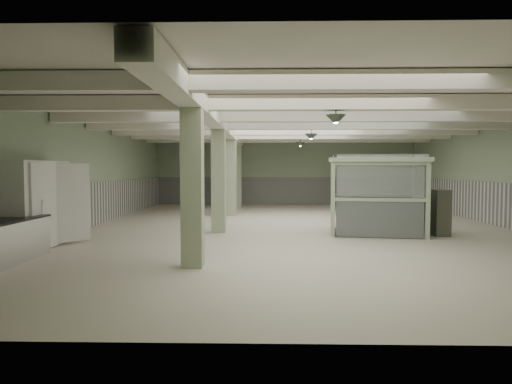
{
  "coord_description": "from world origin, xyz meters",
  "views": [
    {
      "loc": [
        -1.02,
        -15.08,
        1.99
      ],
      "look_at": [
        -1.32,
        -1.84,
        1.3
      ],
      "focal_mm": 32.0,
      "sensor_mm": 36.0,
      "label": 1
    }
  ],
  "objects": [
    {
      "name": "floor",
      "position": [
        0.0,
        0.0,
        0.0
      ],
      "size": [
        20.0,
        20.0,
        0.0
      ],
      "primitive_type": "plane",
      "color": "silver",
      "rests_on": "ground"
    },
    {
      "name": "ceiling",
      "position": [
        0.0,
        0.0,
        3.6
      ],
      "size": [
        14.0,
        20.0,
        0.02
      ],
      "primitive_type": "cube",
      "color": "white",
      "rests_on": "wall_back"
    },
    {
      "name": "wall_back",
      "position": [
        0.0,
        10.0,
        1.8
      ],
      "size": [
        14.0,
        0.02,
        3.6
      ],
      "primitive_type": "cube",
      "color": "#93AA88",
      "rests_on": "floor"
    },
    {
      "name": "wall_front",
      "position": [
        0.0,
        -10.0,
        1.8
      ],
      "size": [
        14.0,
        0.02,
        3.6
      ],
      "primitive_type": "cube",
      "color": "#93AA88",
      "rests_on": "floor"
    },
    {
      "name": "wall_left",
      "position": [
        -7.0,
        0.0,
        1.8
      ],
      "size": [
        0.02,
        20.0,
        3.6
      ],
      "primitive_type": "cube",
      "color": "#93AA88",
      "rests_on": "floor"
    },
    {
      "name": "wall_right",
      "position": [
        7.0,
        0.0,
        1.8
      ],
      "size": [
        0.02,
        20.0,
        3.6
      ],
      "primitive_type": "cube",
      "color": "#93AA88",
      "rests_on": "floor"
    },
    {
      "name": "wainscot_left",
      "position": [
        -6.97,
        0.0,
        0.75
      ],
      "size": [
        0.05,
        19.9,
        1.5
      ],
      "primitive_type": "cube",
      "color": "silver",
      "rests_on": "floor"
    },
    {
      "name": "wainscot_right",
      "position": [
        6.97,
        0.0,
        0.75
      ],
      "size": [
        0.05,
        19.9,
        1.5
      ],
      "primitive_type": "cube",
      "color": "silver",
      "rests_on": "floor"
    },
    {
      "name": "wainscot_back",
      "position": [
        0.0,
        9.97,
        0.75
      ],
      "size": [
        13.9,
        0.05,
        1.5
      ],
      "primitive_type": "cube",
      "color": "silver",
      "rests_on": "floor"
    },
    {
      "name": "girder",
      "position": [
        -2.5,
        0.0,
        3.38
      ],
      "size": [
        0.45,
        19.9,
        0.4
      ],
      "primitive_type": "cube",
      "color": "silver",
      "rests_on": "ceiling"
    },
    {
      "name": "beam_a",
      "position": [
        0.0,
        -7.5,
        3.42
      ],
      "size": [
        13.9,
        0.35,
        0.32
      ],
      "primitive_type": "cube",
      "color": "silver",
      "rests_on": "ceiling"
    },
    {
      "name": "beam_b",
      "position": [
        0.0,
        -5.0,
        3.42
      ],
      "size": [
        13.9,
        0.35,
        0.32
      ],
      "primitive_type": "cube",
      "color": "silver",
      "rests_on": "ceiling"
    },
    {
      "name": "beam_c",
      "position": [
        0.0,
        -2.5,
        3.42
      ],
      "size": [
        13.9,
        0.35,
        0.32
      ],
      "primitive_type": "cube",
      "color": "silver",
      "rests_on": "ceiling"
    },
    {
      "name": "beam_d",
      "position": [
        0.0,
        0.0,
        3.42
      ],
      "size": [
        13.9,
        0.35,
        0.32
      ],
      "primitive_type": "cube",
      "color": "silver",
      "rests_on": "ceiling"
    },
    {
      "name": "beam_e",
      "position": [
        0.0,
        2.5,
        3.42
      ],
      "size": [
        13.9,
        0.35,
        0.32
      ],
      "primitive_type": "cube",
      "color": "silver",
      "rests_on": "ceiling"
    },
    {
      "name": "beam_f",
      "position": [
        0.0,
        5.0,
        3.42
      ],
      "size": [
        13.9,
        0.35,
        0.32
      ],
      "primitive_type": "cube",
      "color": "silver",
      "rests_on": "ceiling"
    },
    {
      "name": "beam_g",
      "position": [
        0.0,
        7.5,
        3.42
      ],
      "size": [
        13.9,
        0.35,
        0.32
      ],
      "primitive_type": "cube",
      "color": "silver",
      "rests_on": "ceiling"
    },
    {
      "name": "column_a",
      "position": [
        -2.5,
        -6.0,
        1.8
      ],
      "size": [
        0.42,
        0.42,
        3.6
      ],
      "primitive_type": "cube",
      "color": "#A1B18E",
      "rests_on": "floor"
    },
    {
      "name": "column_b",
      "position": [
        -2.5,
        -1.0,
        1.8
      ],
      "size": [
        0.42,
        0.42,
        3.6
      ],
      "primitive_type": "cube",
      "color": "#A1B18E",
      "rests_on": "floor"
    },
    {
      "name": "column_c",
      "position": [
        -2.5,
        4.0,
        1.8
      ],
      "size": [
        0.42,
        0.42,
        3.6
      ],
      "primitive_type": "cube",
      "color": "#A1B18E",
      "rests_on": "floor"
    },
    {
      "name": "column_d",
      "position": [
        -2.5,
        8.0,
        1.8
      ],
      "size": [
        0.42,
        0.42,
        3.6
      ],
      "primitive_type": "cube",
      "color": "#A1B18E",
      "rests_on": "floor"
    },
    {
      "name": "pendant_front",
      "position": [
        0.5,
        -5.0,
        3.05
      ],
      "size": [
        0.44,
        0.44,
        0.22
      ],
      "primitive_type": "cone",
      "rotation": [
        3.14,
        0.0,
        0.0
      ],
      "color": "#2E3D2F",
      "rests_on": "ceiling"
    },
    {
      "name": "pendant_mid",
      "position": [
        0.5,
        0.5,
        3.05
      ],
      "size": [
        0.44,
        0.44,
        0.22
      ],
      "primitive_type": "cone",
      "rotation": [
        3.14,
        0.0,
        0.0
      ],
      "color": "#2E3D2F",
      "rests_on": "ceiling"
    },
    {
      "name": "pendant_back",
      "position": [
        0.5,
        5.5,
        3.05
      ],
      "size": [
        0.44,
        0.44,
        0.22
      ],
      "primitive_type": "cone",
      "rotation": [
        3.14,
        0.0,
        0.0
      ],
      "color": "#2E3D2F",
      "rests_on": "ceiling"
    },
    {
      "name": "walkin_cooler",
      "position": [
        -6.62,
        -4.0,
        1.08
      ],
      "size": [
        1.07,
        2.35,
        2.15
      ],
      "color": "white",
      "rests_on": "floor"
    },
    {
      "name": "guard_booth",
      "position": [
        2.35,
        -1.06,
        1.6
      ],
      "size": [
        3.19,
        2.83,
        2.39
      ],
      "rotation": [
        0.0,
        0.0,
        -0.15
      ],
      "color": "#A6BE98",
      "rests_on": "floor"
    },
    {
      "name": "filing_cabinet",
      "position": [
        4.1,
        -1.57,
        0.68
      ],
      "size": [
        0.47,
        0.65,
        1.36
      ],
      "primitive_type": "cube",
      "rotation": [
        0.0,
        0.0,
        0.05
      ],
      "color": "#55594A",
      "rests_on": "floor"
    }
  ]
}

